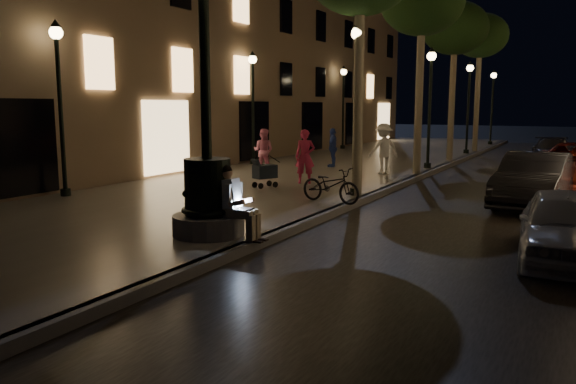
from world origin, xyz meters
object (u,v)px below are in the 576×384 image
Objects in this scene: bicycle at (331,185)px; pedestrian_blue at (333,148)px; lamp_left_b at (253,93)px; lamp_left_c at (343,97)px; fountain_lamppost at (208,184)px; stroller at (265,172)px; pedestrian_red at (305,156)px; lamp_curb_d at (493,98)px; pedestrian_white at (384,149)px; seated_man_laptop at (234,200)px; car_rear at (553,152)px; car_third at (576,166)px; car_front at (565,226)px; lamp_curb_c at (469,96)px; pedestrian_pink at (263,151)px; lamp_left_a at (59,86)px; tree_third at (455,29)px; tree_second at (422,4)px; tree_far at (480,37)px; lamp_curb_b at (430,92)px; car_second at (534,180)px; lamp_curb_a at (357,86)px.

pedestrian_blue is at bearing 34.40° from bicycle.
lamp_left_c is (0.00, 10.00, 0.00)m from lamp_left_b.
fountain_lamppost reaches higher than lamp_left_c.
stroller is (4.11, -5.97, -2.54)m from lamp_left_b.
lamp_curb_d is at bearing 61.07° from pedestrian_red.
seated_man_laptop is at bearing 47.91° from pedestrian_white.
car_rear is at bearing -67.45° from lamp_curb_d.
car_front is at bearing -86.03° from car_third.
lamp_curb_c is 12.26m from lamp_left_b.
lamp_left_c is at bearing -90.35° from pedestrian_pink.
lamp_left_c is at bearing 145.08° from car_third.
lamp_left_a is at bearing -30.50° from pedestrian_blue.
tree_second is at bearing -89.05° from tree_third.
lamp_left_a is at bearing -110.78° from stroller.
tree_far reaches higher than pedestrian_blue.
lamp_curb_b is 10.70m from lamp_left_c.
pedestrian_blue is at bearing 125.66° from car_front.
car_second is 2.77× the size of pedestrian_blue.
pedestrian_white is (-0.94, 5.21, -2.10)m from lamp_curb_a.
bicycle is at bearing 11.39° from pedestrian_blue.
lamp_curb_b reaches higher than stroller.
pedestrian_pink is at bearing 75.13° from lamp_left_a.
car_third is (-0.06, 10.03, 0.11)m from car_front.
tree_far is 13.19m from pedestrian_blue.
lamp_left_b is at bearing 149.30° from stroller.
stroller is 10.34m from car_third.
lamp_curb_a is 8.48m from car_third.
pedestrian_red is 3.75m from bicycle.
car_third is at bearing -87.31° from car_rear.
car_second is at bearing -98.04° from car_third.
lamp_curb_a is at bearing -40.20° from lamp_left_b.
lamp_curb_a reaches higher than pedestrian_pink.
tree_far is 4.27× the size of pedestrian_red.
car_front is at bearing -78.89° from lamp_curb_d.
car_second is (4.44, -16.41, -5.70)m from tree_far.
tree_second reaches higher than lamp_curb_d.
lamp_left_c is 1.30× the size of car_front.
tree_far is 23.36m from lamp_left_a.
stroller is 1.66m from pedestrian_red.
pedestrian_pink is (-5.11, -20.49, -2.21)m from lamp_curb_d.
lamp_left_b is 2.58× the size of pedestrian_white.
car_third is 9.04m from pedestrian_blue.
pedestrian_red is 1.10× the size of pedestrian_blue.
pedestrian_white is at bearing 94.37° from seated_man_laptop.
lamp_curb_b is (-0.10, 2.00, -3.10)m from tree_second.
lamp_curb_b is 1.00× the size of lamp_curb_d.
lamp_curb_d is 1.09× the size of car_second.
pedestrian_white is (-6.38, -0.81, 0.39)m from car_third.
lamp_curb_d is 25.60m from bicycle.
car_front is at bearing -36.09° from lamp_curb_a.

